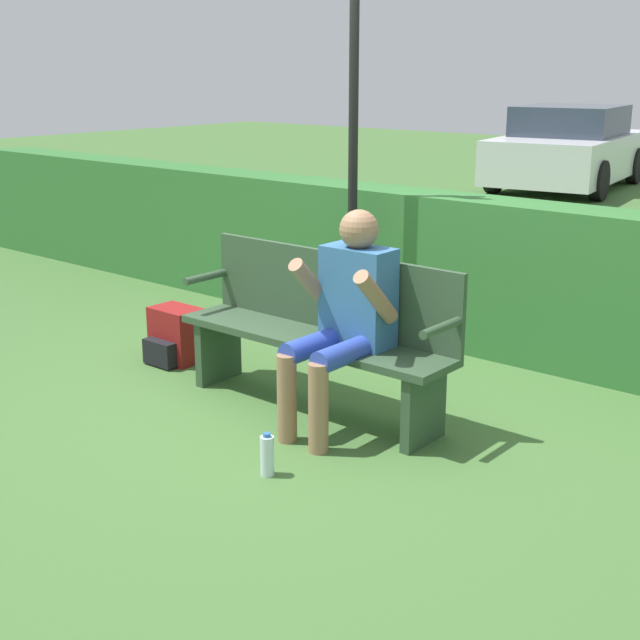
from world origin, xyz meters
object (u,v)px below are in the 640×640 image
at_px(person_seated, 346,310).
at_px(signpost, 353,117).
at_px(parked_car, 568,149).
at_px(park_bench, 319,328).
at_px(water_bottle, 267,455).
at_px(backpack, 175,336).

height_order(person_seated, signpost, signpost).
distance_m(person_seated, parked_car, 11.05).
relative_size(park_bench, water_bottle, 8.01).
height_order(backpack, signpost, signpost).
xyz_separation_m(park_bench, parked_car, (-3.20, 10.34, 0.15)).
height_order(backpack, water_bottle, backpack).
distance_m(backpack, parked_car, 10.51).
relative_size(park_bench, backpack, 4.78).
distance_m(park_bench, signpost, 1.80).
xyz_separation_m(water_bottle, parked_car, (-3.61, 11.25, 0.54)).
bearing_deg(parked_car, signpost, -173.37).
distance_m(park_bench, water_bottle, 1.07).
distance_m(signpost, parked_car, 9.54).
bearing_deg(water_bottle, backpack, 152.32).
relative_size(person_seated, water_bottle, 5.40).
distance_m(water_bottle, parked_car, 11.82).
height_order(park_bench, backpack, park_bench).
xyz_separation_m(backpack, signpost, (0.65, 1.18, 1.48)).
bearing_deg(person_seated, signpost, 126.79).
height_order(water_bottle, signpost, signpost).
relative_size(park_bench, person_seated, 1.48).
relative_size(signpost, parked_car, 0.73).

